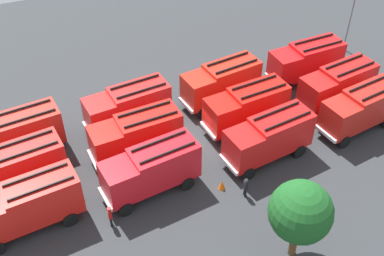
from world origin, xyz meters
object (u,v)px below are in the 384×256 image
fire_truck_2 (128,106)px  fire_truck_6 (136,135)px  fire_truck_10 (151,169)px  fire_truck_0 (306,60)px  lamppost (351,16)px  fire_truck_8 (361,108)px  traffic_cone_0 (254,72)px  fire_truck_9 (269,137)px  fire_truck_4 (337,84)px  fire_truck_5 (247,106)px  fire_truck_7 (15,168)px  fire_truck_11 (28,204)px  tree_1 (301,212)px  traffic_cone_1 (226,112)px  firefighter_3 (245,187)px  traffic_cone_2 (222,185)px  fire_truck_1 (221,82)px  firefighter_1 (110,216)px  fire_truck_3 (16,134)px

fire_truck_2 → fire_truck_6: size_ratio=1.01×
fire_truck_10 → fire_truck_0: bearing=-163.6°
fire_truck_0 → lamppost: lamppost is taller
fire_truck_8 → fire_truck_6: bearing=-20.8°
traffic_cone_0 → fire_truck_9: bearing=67.1°
fire_truck_0 → fire_truck_4: size_ratio=0.98×
fire_truck_4 → fire_truck_9: bearing=14.5°
fire_truck_0 → fire_truck_5: bearing=23.4°
fire_truck_7 → fire_truck_11: same height
fire_truck_2 → fire_truck_11: bearing=33.6°
tree_1 → traffic_cone_1: size_ratio=9.69×
fire_truck_11 → tree_1: 17.60m
fire_truck_4 → traffic_cone_0: size_ratio=13.01×
fire_truck_4 → tree_1: bearing=37.7°
fire_truck_5 → traffic_cone_1: 2.84m
fire_truck_5 → tree_1: bearing=71.0°
fire_truck_7 → fire_truck_11: size_ratio=1.00×
fire_truck_0 → firefighter_3: 16.41m
tree_1 → lamppost: 27.04m
tree_1 → traffic_cone_2: size_ratio=8.24×
fire_truck_1 → firefighter_3: fire_truck_1 is taller
fire_truck_0 → firefighter_3: (11.98, 11.15, -1.23)m
fire_truck_6 → fire_truck_7: size_ratio=0.99×
fire_truck_6 → firefighter_1: fire_truck_6 is taller
firefighter_3 → tree_1: size_ratio=0.27×
fire_truck_2 → fire_truck_3: same height
fire_truck_1 → lamppost: size_ratio=1.15×
fire_truck_7 → fire_truck_11: bearing=87.9°
firefighter_1 → fire_truck_9: bearing=-164.7°
traffic_cone_1 → fire_truck_9: bearing=96.2°
fire_truck_3 → fire_truck_10: size_ratio=1.00×
tree_1 → fire_truck_5: bearing=-103.5°
fire_truck_0 → fire_truck_8: same height
fire_truck_4 → fire_truck_8: bearing=78.9°
fire_truck_3 → firefighter_3: (-14.49, 10.67, -1.23)m
traffic_cone_0 → fire_truck_7: bearing=16.5°
fire_truck_3 → fire_truck_4: same height
firefighter_3 → fire_truck_6: bearing=-40.8°
fire_truck_0 → fire_truck_8: (-0.24, 7.89, 0.00)m
fire_truck_11 → firefighter_3: size_ratio=4.49×
fire_truck_5 → firefighter_1: (13.28, 5.92, -1.16)m
fire_truck_10 → fire_truck_7: bearing=-30.4°
traffic_cone_2 → fire_truck_10: bearing=-21.2°
fire_truck_5 → fire_truck_10: (9.61, 3.86, 0.00)m
fire_truck_9 → traffic_cone_1: size_ratio=11.83×
fire_truck_9 → fire_truck_3: bearing=-31.3°
fire_truck_4 → firefighter_1: (22.08, 5.71, -1.16)m
fire_truck_10 → fire_truck_11: (8.59, 0.03, 0.00)m
fire_truck_1 → traffic_cone_1: fire_truck_1 is taller
fire_truck_10 → traffic_cone_0: (-13.98, -10.57, -1.87)m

